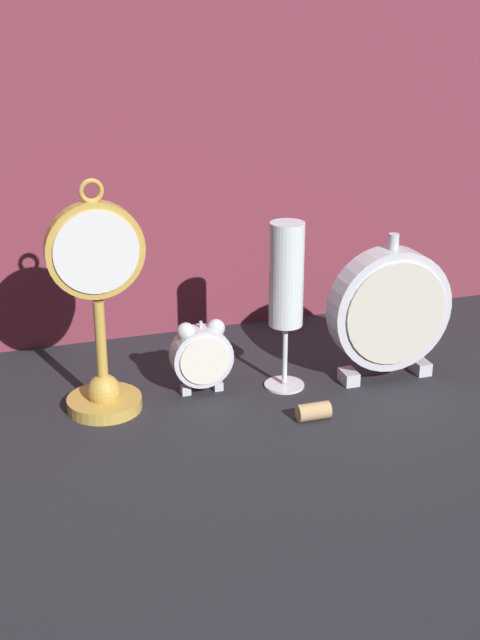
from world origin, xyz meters
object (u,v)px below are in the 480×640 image
at_px(champagne_flute, 286,286).
at_px(wine_cork, 313,411).
at_px(mantel_clock_silver, 390,310).
at_px(alarm_clock_twin_bell, 202,354).
at_px(pocket_watch_on_stand, 99,317).

distance_m(champagne_flute, wine_cork, 0.17).
bearing_deg(mantel_clock_silver, alarm_clock_twin_bell, 172.07).
bearing_deg(wine_cork, mantel_clock_silver, 30.08).
bearing_deg(wine_cork, champagne_flute, 90.61).
bearing_deg(champagne_flute, pocket_watch_on_stand, 178.18).
xyz_separation_m(mantel_clock_silver, wine_cork, (-0.14, -0.08, -0.09)).
distance_m(pocket_watch_on_stand, wine_cork, 0.29).
height_order(mantel_clock_silver, wine_cork, mantel_clock_silver).
bearing_deg(pocket_watch_on_stand, champagne_flute, -1.82).
bearing_deg(alarm_clock_twin_bell, champagne_flute, -8.15).
bearing_deg(alarm_clock_twin_bell, pocket_watch_on_stand, -176.46).
relative_size(mantel_clock_silver, wine_cork, 4.91).
bearing_deg(mantel_clock_silver, champagne_flute, 172.24).
relative_size(champagne_flute, wine_cork, 5.44).
bearing_deg(alarm_clock_twin_bell, wine_cork, -46.12).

